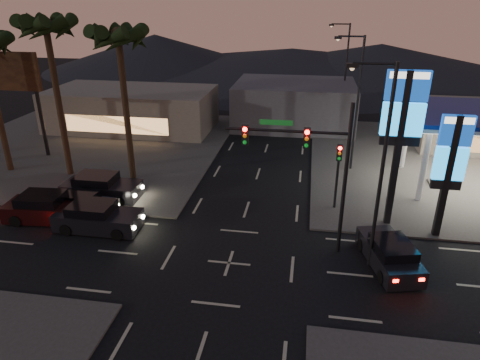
% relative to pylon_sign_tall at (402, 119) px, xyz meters
% --- Properties ---
extents(ground, '(140.00, 140.00, 0.00)m').
position_rel_pylon_sign_tall_xyz_m(ground, '(-8.50, -5.50, -6.39)').
color(ground, black).
rests_on(ground, ground).
extents(corner_lot_ne, '(24.00, 24.00, 0.12)m').
position_rel_pylon_sign_tall_xyz_m(corner_lot_ne, '(7.50, 10.50, -6.33)').
color(corner_lot_ne, '#47443F').
rests_on(corner_lot_ne, ground).
extents(corner_lot_nw, '(24.00, 24.00, 0.12)m').
position_rel_pylon_sign_tall_xyz_m(corner_lot_nw, '(-24.50, 10.50, -6.33)').
color(corner_lot_nw, '#47443F').
rests_on(corner_lot_nw, ground).
extents(convenience_store, '(10.00, 6.00, 4.00)m').
position_rel_pylon_sign_tall_xyz_m(convenience_store, '(9.50, 15.50, -4.39)').
color(convenience_store, '#726B5B').
rests_on(convenience_store, ground).
extents(pylon_sign_tall, '(2.20, 0.35, 9.00)m').
position_rel_pylon_sign_tall_xyz_m(pylon_sign_tall, '(0.00, 0.00, 0.00)').
color(pylon_sign_tall, black).
rests_on(pylon_sign_tall, ground).
extents(pylon_sign_short, '(1.60, 0.35, 7.00)m').
position_rel_pylon_sign_tall_xyz_m(pylon_sign_short, '(2.50, -1.00, -1.74)').
color(pylon_sign_short, black).
rests_on(pylon_sign_short, ground).
extents(traffic_signal_mast, '(6.10, 0.39, 8.00)m').
position_rel_pylon_sign_tall_xyz_m(traffic_signal_mast, '(-4.74, -3.51, -1.17)').
color(traffic_signal_mast, black).
rests_on(traffic_signal_mast, ground).
extents(pedestal_signal, '(0.32, 0.39, 4.30)m').
position_rel_pylon_sign_tall_xyz_m(pedestal_signal, '(-3.00, 1.48, -3.47)').
color(pedestal_signal, black).
rests_on(pedestal_signal, ground).
extents(streetlight_near, '(2.14, 0.25, 10.00)m').
position_rel_pylon_sign_tall_xyz_m(streetlight_near, '(-1.71, -4.50, -0.68)').
color(streetlight_near, black).
rests_on(streetlight_near, ground).
extents(streetlight_mid, '(2.14, 0.25, 10.00)m').
position_rel_pylon_sign_tall_xyz_m(streetlight_mid, '(-1.71, 8.50, -0.68)').
color(streetlight_mid, black).
rests_on(streetlight_mid, ground).
extents(streetlight_far, '(2.14, 0.25, 10.00)m').
position_rel_pylon_sign_tall_xyz_m(streetlight_far, '(-1.71, 22.50, -0.68)').
color(streetlight_far, black).
rests_on(streetlight_far, ground).
extents(palm_a, '(4.41, 4.41, 10.86)m').
position_rel_pylon_sign_tall_xyz_m(palm_a, '(-17.50, 4.00, 3.03)').
color(palm_a, black).
rests_on(palm_a, ground).
extents(palm_b, '(4.41, 4.41, 11.46)m').
position_rel_pylon_sign_tall_xyz_m(palm_b, '(-22.50, 4.00, 3.58)').
color(palm_b, black).
rests_on(palm_b, ground).
extents(billboard, '(6.00, 0.30, 8.50)m').
position_rel_pylon_sign_tall_xyz_m(billboard, '(-29.00, 7.50, -0.06)').
color(billboard, black).
rests_on(billboard, ground).
extents(building_far_west, '(16.00, 8.00, 4.00)m').
position_rel_pylon_sign_tall_xyz_m(building_far_west, '(-22.50, 16.50, -4.39)').
color(building_far_west, '#726B5B').
rests_on(building_far_west, ground).
extents(building_far_mid, '(12.00, 9.00, 4.40)m').
position_rel_pylon_sign_tall_xyz_m(building_far_mid, '(-6.50, 20.50, -4.19)').
color(building_far_mid, '#4C4C51').
rests_on(building_far_mid, ground).
extents(hill_left, '(40.00, 40.00, 6.00)m').
position_rel_pylon_sign_tall_xyz_m(hill_left, '(-33.50, 54.50, -3.39)').
color(hill_left, black).
rests_on(hill_left, ground).
extents(hill_right, '(50.00, 50.00, 5.00)m').
position_rel_pylon_sign_tall_xyz_m(hill_right, '(6.50, 54.50, -3.89)').
color(hill_right, black).
rests_on(hill_right, ground).
extents(hill_center, '(60.00, 60.00, 4.00)m').
position_rel_pylon_sign_tall_xyz_m(hill_center, '(-8.50, 54.50, -4.39)').
color(hill_center, black).
rests_on(hill_center, ground).
extents(car_lane_a_front, '(5.00, 2.14, 1.62)m').
position_rel_pylon_sign_tall_xyz_m(car_lane_a_front, '(-16.63, -3.34, -5.64)').
color(car_lane_a_front, black).
rests_on(car_lane_a_front, ground).
extents(car_lane_a_mid, '(5.24, 2.48, 1.67)m').
position_rel_pylon_sign_tall_xyz_m(car_lane_a_mid, '(-20.12, -2.73, -5.62)').
color(car_lane_a_mid, black).
rests_on(car_lane_a_mid, ground).
extents(car_lane_b_front, '(4.14, 2.10, 1.31)m').
position_rel_pylon_sign_tall_xyz_m(car_lane_b_front, '(-18.37, -1.55, -5.79)').
color(car_lane_b_front, '#545557').
rests_on(car_lane_b_front, ground).
extents(car_lane_b_mid, '(5.21, 2.26, 1.68)m').
position_rel_pylon_sign_tall_xyz_m(car_lane_b_mid, '(-18.28, 0.55, -5.61)').
color(car_lane_b_mid, black).
rests_on(car_lane_b_mid, ground).
extents(suv_station, '(2.89, 4.77, 1.49)m').
position_rel_pylon_sign_tall_xyz_m(suv_station, '(-0.57, -4.43, -5.70)').
color(suv_station, black).
rests_on(suv_station, ground).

